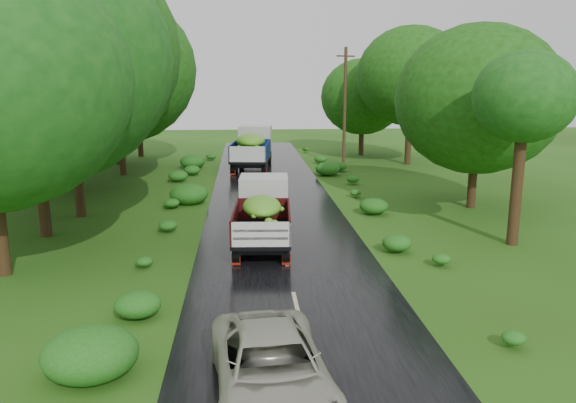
{
  "coord_description": "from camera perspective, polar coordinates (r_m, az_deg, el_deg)",
  "views": [
    {
      "loc": [
        -1.42,
        -11.19,
        6.4
      ],
      "look_at": [
        0.24,
        9.98,
        1.7
      ],
      "focal_mm": 35.0,
      "sensor_mm": 36.0,
      "label": 1
    }
  ],
  "objects": [
    {
      "name": "ground",
      "position": [
        12.97,
        2.49,
        -17.1
      ],
      "size": [
        120.0,
        120.0,
        0.0
      ],
      "primitive_type": "plane",
      "color": "#23480F",
      "rests_on": "ground"
    },
    {
      "name": "road",
      "position": [
        17.46,
        0.49,
        -8.98
      ],
      "size": [
        6.5,
        80.0,
        0.02
      ],
      "primitive_type": "cube",
      "color": "black",
      "rests_on": "ground"
    },
    {
      "name": "road_lines",
      "position": [
        18.39,
        0.22,
        -7.81
      ],
      "size": [
        0.12,
        69.6,
        0.0
      ],
      "color": "#BFB78C",
      "rests_on": "road"
    },
    {
      "name": "truck_near",
      "position": [
        21.77,
        -2.57,
        -0.9
      ],
      "size": [
        2.37,
        5.85,
        2.41
      ],
      "rotation": [
        0.0,
        0.0,
        -0.06
      ],
      "color": "black",
      "rests_on": "ground"
    },
    {
      "name": "truck_far",
      "position": [
        40.33,
        -3.61,
        5.66
      ],
      "size": [
        3.19,
        7.09,
        2.88
      ],
      "rotation": [
        0.0,
        0.0,
        -0.12
      ],
      "color": "black",
      "rests_on": "ground"
    },
    {
      "name": "car",
      "position": [
        11.72,
        -1.69,
        -16.63
      ],
      "size": [
        2.7,
        5.08,
        1.36
      ],
      "primitive_type": "imported",
      "rotation": [
        0.0,
        0.0,
        0.09
      ],
      "color": "#B8B6A3",
      "rests_on": "road"
    },
    {
      "name": "utility_pole",
      "position": [
        41.79,
        5.79,
        9.68
      ],
      "size": [
        1.43,
        0.66,
        8.55
      ],
      "rotation": [
        0.0,
        0.0,
        0.38
      ],
      "color": "#382616",
      "rests_on": "ground"
    },
    {
      "name": "trees_left",
      "position": [
        33.28,
        -20.57,
        12.53
      ],
      "size": [
        7.21,
        32.62,
        10.19
      ],
      "color": "black",
      "rests_on": "ground"
    },
    {
      "name": "trees_right",
      "position": [
        37.41,
        13.1,
        10.91
      ],
      "size": [
        6.3,
        29.4,
        8.32
      ],
      "color": "black",
      "rests_on": "ground"
    },
    {
      "name": "shrubs",
      "position": [
        25.95,
        -1.23,
        -1.01
      ],
      "size": [
        11.9,
        44.0,
        0.7
      ],
      "color": "#225714",
      "rests_on": "ground"
    }
  ]
}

